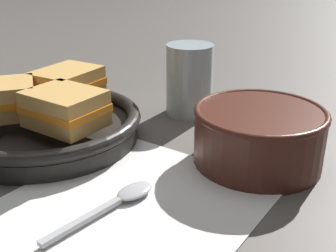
# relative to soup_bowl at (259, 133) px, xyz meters

# --- Properties ---
(ground_plane) EXTENTS (4.00, 4.00, 0.00)m
(ground_plane) POSITION_rel_soup_bowl_xyz_m (-0.09, 0.08, -0.04)
(ground_plane) COLOR #56514C
(napkin) EXTENTS (0.32, 0.28, 0.00)m
(napkin) POSITION_rel_soup_bowl_xyz_m (-0.19, 0.05, -0.04)
(napkin) COLOR white
(napkin) RESTS_ON ground_plane
(soup_bowl) EXTENTS (0.16, 0.16, 0.07)m
(soup_bowl) POSITION_rel_soup_bowl_xyz_m (0.00, 0.00, 0.00)
(soup_bowl) COLOR #4C2319
(soup_bowl) RESTS_ON ground_plane
(spoon) EXTENTS (0.14, 0.03, 0.01)m
(spoon) POSITION_rel_soup_bowl_xyz_m (-0.18, 0.06, -0.03)
(spoon) COLOR #B7B7BC
(spoon) RESTS_ON napkin
(skillet) EXTENTS (0.26, 0.26, 0.04)m
(skillet) POSITION_rel_soup_bowl_xyz_m (-0.14, 0.25, -0.02)
(skillet) COLOR black
(skillet) RESTS_ON ground_plane
(sandwich_near_right) EXTENTS (0.09, 0.10, 0.05)m
(sandwich_near_right) POSITION_rel_soup_bowl_xyz_m (-0.14, 0.20, 0.02)
(sandwich_near_right) COLOR tan
(sandwich_near_right) RESTS_ON skillet
(sandwich_far_left) EXTENTS (0.11, 0.09, 0.05)m
(sandwich_far_left) POSITION_rel_soup_bowl_xyz_m (-0.08, 0.28, 0.02)
(sandwich_far_left) COLOR tan
(sandwich_far_left) RESTS_ON skillet
(drinking_glass) EXTENTS (0.07, 0.07, 0.11)m
(drinking_glass) POSITION_rel_soup_bowl_xyz_m (0.08, 0.17, 0.02)
(drinking_glass) COLOR silver
(drinking_glass) RESTS_ON ground_plane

